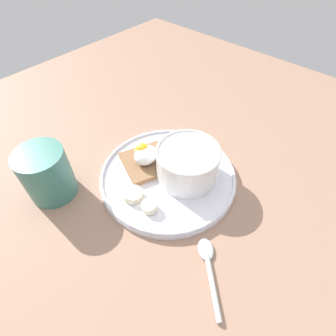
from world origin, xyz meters
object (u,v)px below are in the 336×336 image
oatmeal_bowl (188,164)px  coffee_mug (47,173)px  toast_slice (147,162)px  banana_slice_front (149,207)px  banana_slice_left (133,195)px  spoon (209,266)px  poached_egg (145,154)px

oatmeal_bowl → coffee_mug: 24.43cm
toast_slice → banana_slice_front: banana_slice_front is taller
toast_slice → banana_slice_front: size_ratio=2.93×
banana_slice_front → oatmeal_bowl: bearing=-179.7°
banana_slice_front → toast_slice: bearing=-132.5°
oatmeal_bowl → banana_slice_left: bearing=-20.4°
banana_slice_left → oatmeal_bowl: bearing=159.6°
oatmeal_bowl → spoon: 17.59cm
poached_egg → oatmeal_bowl: bearing=111.1°
oatmeal_bowl → coffee_mug: size_ratio=1.20×
poached_egg → banana_slice_front: bearing=48.1°
banana_slice_front → banana_slice_left: same height
banana_slice_front → coffee_mug: coffee_mug is taller
oatmeal_bowl → coffee_mug: bearing=-41.5°
toast_slice → banana_slice_left: 8.07cm
banana_slice_front → spoon: bearing=85.8°
banana_slice_front → banana_slice_left: bearing=-88.2°
oatmeal_bowl → banana_slice_front: bearing=0.3°
oatmeal_bowl → coffee_mug: (18.30, -16.17, 0.68)cm
toast_slice → banana_slice_left: bearing=28.0°
banana_slice_front → banana_slice_left: (0.12, -3.85, -0.00)cm
poached_egg → coffee_mug: size_ratio=0.65×
toast_slice → banana_slice_left: (7.13, 3.78, 0.15)cm
oatmeal_bowl → banana_slice_front: oatmeal_bowl is taller
banana_slice_front → coffee_mug: 18.47cm
toast_slice → banana_slice_front: (7.01, 7.64, 0.16)cm
banana_slice_left → banana_slice_front: bearing=91.8°
toast_slice → coffee_mug: bearing=-29.4°
coffee_mug → banana_slice_front: bearing=116.9°
coffee_mug → spoon: (-7.28, 29.35, -4.49)cm
oatmeal_bowl → toast_slice: size_ratio=1.01×
spoon → oatmeal_bowl: bearing=-129.9°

